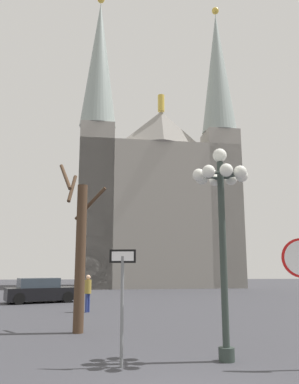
{
  "coord_description": "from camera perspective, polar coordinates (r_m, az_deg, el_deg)",
  "views": [
    {
      "loc": [
        -1.02,
        -6.04,
        2.08
      ],
      "look_at": [
        0.88,
        18.12,
        6.72
      ],
      "focal_mm": 36.45,
      "sensor_mm": 36.0,
      "label": 1
    }
  ],
  "objects": [
    {
      "name": "street_lamp",
      "position": [
        9.48,
        10.5,
        -2.56
      ],
      "size": [
        1.37,
        1.37,
        4.93
      ],
      "color": "#2D3833",
      "rests_on": "ground"
    },
    {
      "name": "cathedral",
      "position": [
        42.28,
        1.01,
        -0.74
      ],
      "size": [
        17.22,
        11.31,
        31.44
      ],
      "color": "gray",
      "rests_on": "ground"
    },
    {
      "name": "bare_tree",
      "position": [
        13.21,
        -10.13,
        -8.3
      ],
      "size": [
        1.68,
        1.68,
        5.6
      ],
      "color": "#473323",
      "rests_on": "ground"
    },
    {
      "name": "pedestrian_walking",
      "position": [
        18.96,
        -9.01,
        -13.9
      ],
      "size": [
        0.32,
        0.32,
        1.69
      ],
      "color": "navy",
      "rests_on": "ground"
    },
    {
      "name": "one_way_arrow_sign",
      "position": [
        8.71,
        -4.01,
        -14.31
      ],
      "size": [
        0.58,
        0.16,
        2.45
      ],
      "color": "slate",
      "rests_on": "ground"
    },
    {
      "name": "parked_car_near_black",
      "position": [
        24.5,
        -15.64,
        -13.76
      ],
      "size": [
        4.38,
        3.13,
        1.42
      ],
      "color": "black",
      "rests_on": "ground"
    }
  ]
}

